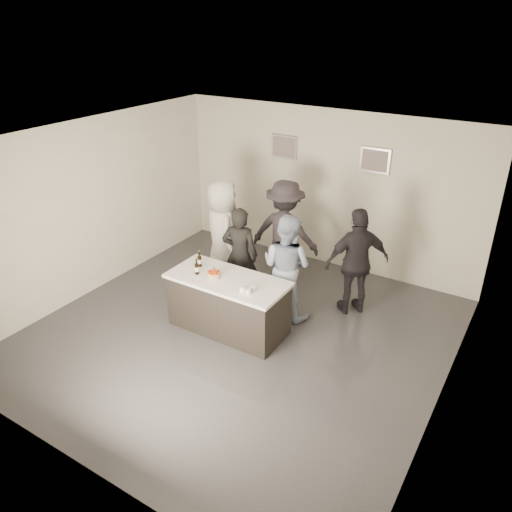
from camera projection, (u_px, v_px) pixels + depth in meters
name	position (u px, v px, depth m)	size (l,w,h in m)	color
floor	(239.00, 334.00, 7.78)	(6.00, 6.00, 0.00)	#3D3D42
ceiling	(236.00, 143.00, 6.45)	(6.00, 6.00, 0.00)	white
wall_back	(326.00, 190.00, 9.40)	(6.00, 0.04, 3.00)	silver
wall_front	(66.00, 359.00, 4.83)	(6.00, 0.04, 3.00)	silver
wall_left	(92.00, 208.00, 8.53)	(0.04, 6.00, 3.00)	silver
wall_right	(456.00, 306.00, 5.70)	(0.04, 6.00, 3.00)	silver
picture_left	(284.00, 147.00, 9.49)	(0.54, 0.04, 0.44)	#B2B2B7
picture_right	(375.00, 160.00, 8.64)	(0.54, 0.04, 0.44)	#B2B2B7
bar_counter	(228.00, 304.00, 7.73)	(1.86, 0.86, 0.90)	white
cake	(214.00, 275.00, 7.55)	(0.20, 0.20, 0.07)	orange
beer_bottle_a	(199.00, 259.00, 7.84)	(0.07, 0.07, 0.26)	black
beer_bottle_b	(197.00, 266.00, 7.60)	(0.07, 0.07, 0.26)	black
tumbler_cluster	(248.00, 289.00, 7.18)	(0.19, 0.19, 0.08)	#C99612
candles	(194.00, 282.00, 7.42)	(0.24, 0.08, 0.01)	pink
person_main_black	(240.00, 255.00, 8.38)	(0.62, 0.40, 1.69)	black
person_main_blue	(286.00, 266.00, 7.93)	(0.86, 0.67, 1.76)	#96A8C5
person_guest_left	(223.00, 233.00, 8.89)	(0.95, 0.62, 1.95)	silver
person_guest_right	(357.00, 262.00, 8.00)	(1.07, 0.44, 1.82)	black
person_guest_back	(285.00, 233.00, 8.92)	(1.25, 0.72, 1.93)	#2B272E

